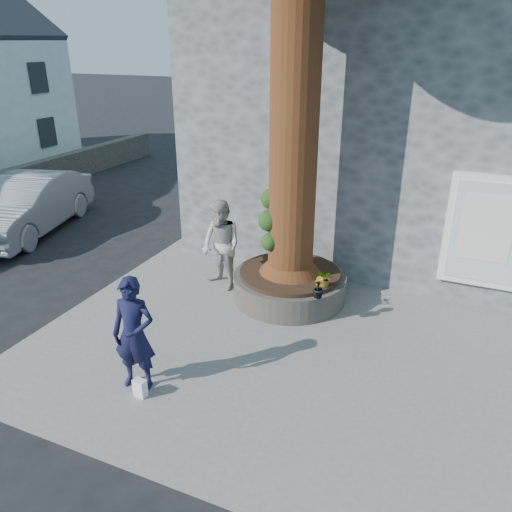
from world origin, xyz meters
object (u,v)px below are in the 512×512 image
at_px(planter, 289,285).
at_px(car_silver, 27,205).
at_px(woman, 221,245).
at_px(man, 134,334).

xyz_separation_m(planter, car_silver, (-8.16, 0.99, 0.38)).
xyz_separation_m(woman, car_silver, (-6.67, 1.11, -0.29)).
xyz_separation_m(planter, man, (-1.15, -3.61, 0.62)).
distance_m(planter, man, 3.84).
bearing_deg(man, woman, 84.67).
bearing_deg(car_silver, woman, -24.91).
distance_m(woman, car_silver, 6.77).
relative_size(planter, woman, 1.20).
height_order(planter, car_silver, car_silver).
bearing_deg(planter, man, -107.61).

